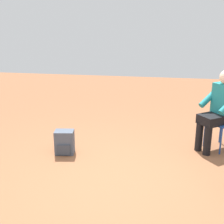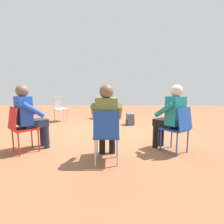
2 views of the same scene
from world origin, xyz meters
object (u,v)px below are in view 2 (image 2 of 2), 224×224
object	(u,v)px
chair_north	(106,133)
chair_northeast	(20,126)
chair_southeast	(60,107)
backpack_near_laptop_user	(130,120)
person_with_laptop	(107,118)
chair_northwest	(178,126)
person_in_blue	(29,114)
person_in_teal	(171,114)
chair_south	(101,105)

from	to	relation	value
chair_north	chair_northeast	distance (m)	1.64
chair_southeast	backpack_near_laptop_user	world-z (taller)	chair_southeast
chair_northeast	person_with_laptop	bearing A→B (deg)	34.88
chair_northwest	backpack_near_laptop_user	xyz separation A→B (m)	(0.62, -2.40, -0.34)
chair_northeast	person_in_blue	distance (m)	0.26
person_in_blue	backpack_near_laptop_user	distance (m)	3.14
person_in_teal	chair_south	bearing A→B (deg)	76.91
person_in_blue	chair_northeast	bearing A→B (deg)	-90.00
person_in_blue	person_with_laptop	bearing A→B (deg)	29.69
chair_southeast	person_with_laptop	distance (m)	3.76
chair_northwest	chair_northeast	distance (m)	2.86
chair_northwest	person_with_laptop	size ratio (longest dim) A/B	0.69
person_with_laptop	person_in_teal	xyz separation A→B (m)	(-1.18, -0.41, 0.00)
person_with_laptop	backpack_near_laptop_user	world-z (taller)	person_with_laptop
chair_northeast	person_in_teal	bearing A→B (deg)	47.93
chair_north	chair_northeast	world-z (taller)	same
person_in_teal	backpack_near_laptop_user	distance (m)	2.39
chair_north	person_in_blue	bearing A→B (deg)	157.75
chair_northwest	chair_south	distance (m)	3.97
person_in_blue	chair_southeast	bearing A→B (deg)	141.43
chair_northwest	person_in_teal	bearing A→B (deg)	90.00
chair_southeast	person_with_laptop	size ratio (longest dim) A/B	0.69
chair_north	backpack_near_laptop_user	world-z (taller)	chair_north
person_with_laptop	person_in_blue	bearing A→B (deg)	163.71
person_in_teal	backpack_near_laptop_user	bearing A→B (deg)	66.31
chair_north	chair_northwest	xyz separation A→B (m)	(-1.28, -0.45, 0.00)
chair_southeast	person_in_blue	world-z (taller)	person_in_blue
backpack_near_laptop_user	chair_north	bearing A→B (deg)	76.99
chair_northwest	chair_south	bearing A→B (deg)	77.46
chair_southeast	chair_north	world-z (taller)	same
person_in_teal	chair_northeast	bearing A→B (deg)	145.69
chair_southeast	chair_north	bearing A→B (deg)	78.21
chair_northwest	person_with_laptop	bearing A→B (deg)	155.56
chair_south	backpack_near_laptop_user	bearing A→B (deg)	120.18
chair_south	chair_north	bearing A→B (deg)	85.80
chair_northwest	person_in_blue	bearing A→B (deg)	140.47
person_in_teal	chair_southeast	bearing A→B (deg)	98.61
chair_north	chair_northwest	size ratio (longest dim) A/B	1.00
person_with_laptop	backpack_near_laptop_user	distance (m)	2.81
person_in_teal	person_with_laptop	bearing A→B (deg)	162.54
person_in_blue	backpack_near_laptop_user	world-z (taller)	person_in_blue
chair_south	person_in_teal	distance (m)	3.82
chair_northeast	chair_northwest	bearing A→B (deg)	45.17
backpack_near_laptop_user	person_with_laptop	bearing A→B (deg)	76.18
chair_northeast	backpack_near_laptop_user	world-z (taller)	chair_northeast
chair_northwest	person_in_teal	xyz separation A→B (m)	(0.10, -0.13, 0.20)
chair_north	person_in_teal	world-z (taller)	person_in_teal
chair_southeast	chair_south	distance (m)	1.53
person_with_laptop	person_in_blue	world-z (taller)	same
chair_northeast	backpack_near_laptop_user	xyz separation A→B (m)	(-2.23, -2.38, -0.34)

